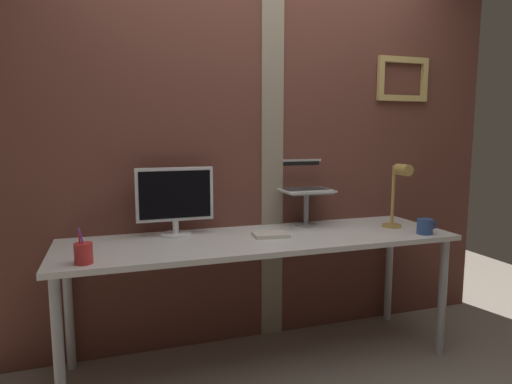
# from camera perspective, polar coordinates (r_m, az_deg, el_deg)

# --- Properties ---
(ground_plane) EXTENTS (6.00, 6.00, 0.00)m
(ground_plane) POSITION_cam_1_polar(r_m,az_deg,el_deg) (2.76, 3.38, -21.69)
(ground_plane) COLOR gray
(brick_wall_back) EXTENTS (3.45, 0.16, 2.43)m
(brick_wall_back) POSITION_cam_1_polar(r_m,az_deg,el_deg) (2.87, -0.05, 4.95)
(brick_wall_back) COLOR brown
(brick_wall_back) RESTS_ON ground_plane
(desk) EXTENTS (2.26, 0.66, 0.76)m
(desk) POSITION_cam_1_polar(r_m,az_deg,el_deg) (2.56, 0.72, -7.37)
(desk) COLOR white
(desk) RESTS_ON ground_plane
(monitor) EXTENTS (0.45, 0.18, 0.40)m
(monitor) POSITION_cam_1_polar(r_m,az_deg,el_deg) (2.59, -10.48, -0.70)
(monitor) COLOR white
(monitor) RESTS_ON desk
(laptop_stand) EXTENTS (0.28, 0.22, 0.22)m
(laptop_stand) POSITION_cam_1_polar(r_m,az_deg,el_deg) (2.84, 6.54, -1.39)
(laptop_stand) COLOR gray
(laptop_stand) RESTS_ON desk
(laptop) EXTENTS (0.32, 0.28, 0.20)m
(laptop) POSITION_cam_1_polar(r_m,az_deg,el_deg) (2.88, 6.06, 1.22)
(laptop) COLOR silver
(laptop) RESTS_ON laptop_stand
(desk_lamp) EXTENTS (0.12, 0.20, 0.41)m
(desk_lamp) POSITION_cam_1_polar(r_m,az_deg,el_deg) (2.86, 18.00, 0.44)
(desk_lamp) COLOR tan
(desk_lamp) RESTS_ON desk
(pen_cup) EXTENTS (0.08, 0.08, 0.17)m
(pen_cup) POSITION_cam_1_polar(r_m,az_deg,el_deg) (2.18, -21.48, -7.40)
(pen_cup) COLOR red
(pen_cup) RESTS_ON desk
(coffee_mug) EXTENTS (0.13, 0.09, 0.09)m
(coffee_mug) POSITION_cam_1_polar(r_m,az_deg,el_deg) (2.80, 21.10, -4.18)
(coffee_mug) COLOR #2D4C8C
(coffee_mug) RESTS_ON desk
(paper_clutter_stack) EXTENTS (0.21, 0.16, 0.02)m
(paper_clutter_stack) POSITION_cam_1_polar(r_m,az_deg,el_deg) (2.56, 1.94, -5.55)
(paper_clutter_stack) COLOR silver
(paper_clutter_stack) RESTS_ON desk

